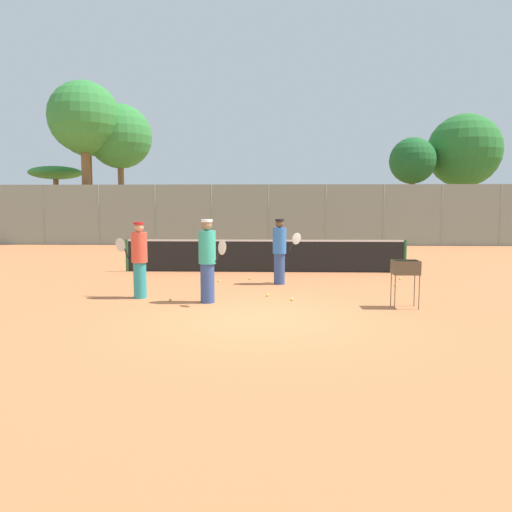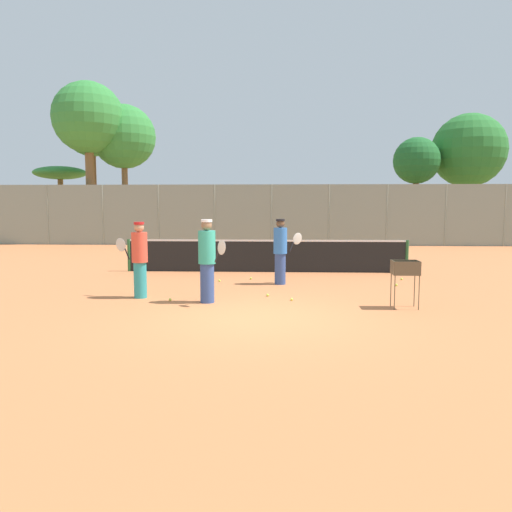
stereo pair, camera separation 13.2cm
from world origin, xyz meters
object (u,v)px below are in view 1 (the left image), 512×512
tennis_net (265,255)px  player_red_cap (139,259)px  player_yellow_shirt (280,251)px  ball_cart (406,272)px  player_white_outfit (207,260)px

tennis_net → player_red_cap: bearing=-121.8°
tennis_net → player_yellow_shirt: player_yellow_shirt is taller
player_red_cap → ball_cart: 6.11m
tennis_net → player_yellow_shirt: (0.46, -2.49, 0.39)m
player_yellow_shirt → ball_cart: (2.68, -3.10, -0.16)m
tennis_net → player_white_outfit: player_white_outfit is taller
player_white_outfit → player_red_cap: player_white_outfit is taller
player_white_outfit → player_yellow_shirt: size_ratio=1.04×
ball_cart → player_red_cap: bearing=171.4°
player_red_cap → player_yellow_shirt: (3.36, 2.19, 0.00)m
player_white_outfit → ball_cart: (4.35, -0.41, -0.19)m
player_white_outfit → ball_cart: bearing=41.8°
player_white_outfit → player_red_cap: bearing=-149.4°
tennis_net → player_red_cap: player_red_cap is taller
player_white_outfit → player_red_cap: size_ratio=1.04×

